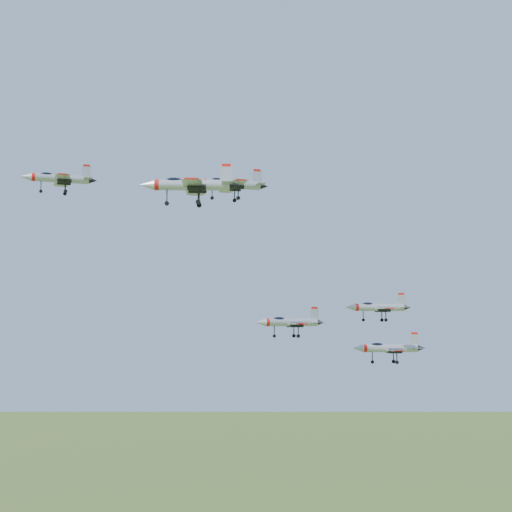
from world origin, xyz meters
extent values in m
cylinder|color=#9FA5AB|center=(-28.99, 14.49, 148.58)|extent=(9.87, 1.92, 1.42)
cone|color=#9FA5AB|center=(-34.87, 14.19, 148.58)|extent=(2.03, 1.52, 1.42)
cone|color=black|center=(-23.32, 14.78, 148.58)|extent=(1.59, 1.28, 1.20)
ellipsoid|color=black|center=(-31.38, 14.37, 149.12)|extent=(2.45, 1.14, 0.90)
cube|color=#9FA5AB|center=(-28.61, 11.46, 148.31)|extent=(2.75, 4.92, 0.15)
cube|color=#9FA5AB|center=(-28.92, 17.55, 148.31)|extent=(2.75, 4.92, 0.15)
cube|color=#9FA5AB|center=(-24.52, 14.72, 150.06)|extent=(1.64, 0.21, 2.29)
cube|color=red|center=(-24.52, 14.72, 151.26)|extent=(1.21, 0.21, 0.38)
cylinder|color=#9FA5AB|center=(-1.83, -3.12, 145.52)|extent=(9.62, 1.66, 1.38)
cone|color=#9FA5AB|center=(-7.57, -3.29, 145.52)|extent=(1.95, 1.44, 1.38)
cone|color=black|center=(3.70, -2.97, 145.52)|extent=(1.52, 1.22, 1.18)
ellipsoid|color=black|center=(-4.17, -3.19, 146.04)|extent=(2.37, 1.06, 0.88)
cube|color=#9FA5AB|center=(-1.53, -6.10, 145.25)|extent=(2.58, 4.75, 0.15)
cube|color=#9FA5AB|center=(-1.70, -0.14, 145.25)|extent=(2.58, 4.75, 0.15)
cube|color=#9FA5AB|center=(2.53, -3.00, 146.95)|extent=(1.60, 0.17, 2.24)
cube|color=red|center=(2.53, -3.00, 148.12)|extent=(1.17, 0.18, 0.37)
cylinder|color=#9FA5AB|center=(-10.90, -18.98, 141.94)|extent=(10.40, 3.75, 1.49)
cone|color=#9FA5AB|center=(-16.94, -17.60, 141.94)|extent=(2.35, 1.91, 1.49)
cone|color=black|center=(-5.09, -20.31, 141.94)|extent=(1.85, 1.59, 1.27)
ellipsoid|color=black|center=(-13.36, -18.42, 142.51)|extent=(2.70, 1.61, 0.95)
cube|color=#9FA5AB|center=(-11.39, -22.17, 141.66)|extent=(3.70, 5.51, 0.16)
cube|color=#9FA5AB|center=(-9.96, -15.90, 141.66)|extent=(3.70, 5.51, 0.16)
cube|color=#9FA5AB|center=(-6.32, -20.03, 143.49)|extent=(1.71, 0.52, 2.41)
cube|color=red|center=(-6.32, -20.03, 144.75)|extent=(1.27, 0.44, 0.40)
cylinder|color=#9FA5AB|center=(12.18, 9.20, 123.18)|extent=(9.85, 1.71, 1.42)
cone|color=#9FA5AB|center=(6.30, 9.02, 123.18)|extent=(2.00, 1.47, 1.42)
cone|color=black|center=(17.85, 9.37, 123.18)|extent=(1.56, 1.25, 1.20)
ellipsoid|color=black|center=(9.79, 9.13, 123.71)|extent=(2.43, 1.09, 0.90)
cube|color=#9FA5AB|center=(12.49, 6.16, 122.91)|extent=(2.65, 4.87, 0.15)
cube|color=#9FA5AB|center=(12.31, 12.26, 122.91)|extent=(2.65, 4.87, 0.15)
cube|color=#9FA5AB|center=(16.65, 9.33, 124.65)|extent=(1.64, 0.18, 2.29)
cube|color=red|center=(16.65, 9.33, 125.85)|extent=(1.20, 0.19, 0.38)
cylinder|color=#9FA5AB|center=(19.23, -13.44, 125.42)|extent=(7.81, 1.92, 1.12)
cone|color=#9FA5AB|center=(14.62, -12.95, 125.42)|extent=(1.66, 1.27, 1.12)
cone|color=black|center=(23.67, -13.91, 125.42)|extent=(1.30, 1.07, 0.95)
ellipsoid|color=black|center=(17.35, -13.24, 125.85)|extent=(1.96, 1.00, 0.71)
cube|color=#9FA5AB|center=(19.15, -15.85, 125.21)|extent=(2.36, 3.97, 0.12)
cube|color=#9FA5AB|center=(19.65, -11.07, 125.21)|extent=(2.36, 3.97, 0.12)
cube|color=#9FA5AB|center=(22.73, -13.81, 126.58)|extent=(1.29, 0.24, 1.80)
cube|color=red|center=(22.73, -13.81, 127.53)|extent=(0.95, 0.22, 0.30)
cylinder|color=#9FA5AB|center=(24.57, -5.68, 118.90)|extent=(9.08, 3.04, 1.30)
cone|color=#9FA5AB|center=(19.28, -4.62, 118.90)|extent=(2.02, 1.63, 1.30)
cone|color=black|center=(29.68, -6.69, 118.90)|extent=(1.59, 1.36, 1.11)
ellipsoid|color=black|center=(22.42, -5.24, 119.39)|extent=(2.34, 1.35, 0.83)
cube|color=#9FA5AB|center=(24.22, -8.46, 118.65)|extent=(3.12, 4.77, 0.14)
cube|color=#9FA5AB|center=(25.32, -2.97, 118.65)|extent=(3.12, 4.77, 0.14)
cube|color=#9FA5AB|center=(28.60, -6.48, 120.25)|extent=(1.50, 0.41, 2.10)
cube|color=red|center=(28.60, -6.48, 121.36)|extent=(1.11, 0.35, 0.35)
camera|label=1|loc=(-26.72, -114.69, 122.90)|focal=50.00mm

